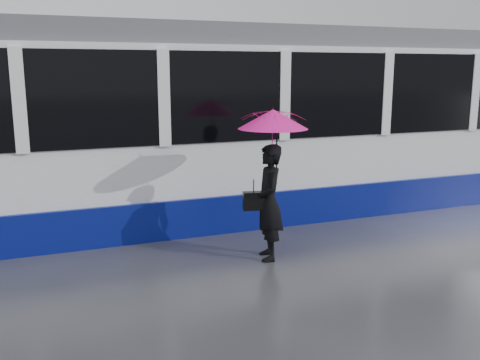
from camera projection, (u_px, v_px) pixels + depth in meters
name	position (u px, v px, depth m)	size (l,w,h in m)	color
ground	(213.00, 264.00, 7.35)	(90.00, 90.00, 0.00)	#2D2D32
rails	(168.00, 217.00, 9.62)	(34.00, 1.51, 0.02)	#3F3D38
tram	(176.00, 127.00, 9.36)	(26.00, 2.56, 3.35)	white
woman	(269.00, 202.00, 7.40)	(0.59, 0.39, 1.63)	black
umbrella	(273.00, 133.00, 7.22)	(1.14, 1.14, 1.10)	#E3136B
handbag	(254.00, 201.00, 7.33)	(0.31, 0.19, 0.43)	black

